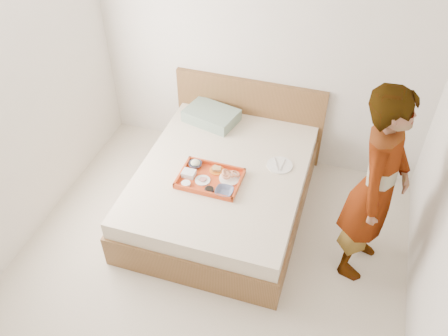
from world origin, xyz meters
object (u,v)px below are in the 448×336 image
object	(u,v)px
bed	(222,189)
dinner_plate	(280,165)
tray	(210,178)
person	(377,188)

from	to	relation	value
bed	dinner_plate	size ratio (longest dim) A/B	8.00
tray	person	xyz separation A→B (m)	(1.44, -0.08, 0.38)
tray	dinner_plate	xyz separation A→B (m)	(0.58, 0.40, -0.02)
person	tray	bearing A→B (deg)	100.23
dinner_plate	person	xyz separation A→B (m)	(0.86, -0.48, 0.40)
tray	person	distance (m)	1.49
bed	dinner_plate	distance (m)	0.62
dinner_plate	tray	bearing A→B (deg)	-145.20
bed	tray	world-z (taller)	tray
bed	person	xyz separation A→B (m)	(1.38, -0.26, 0.67)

